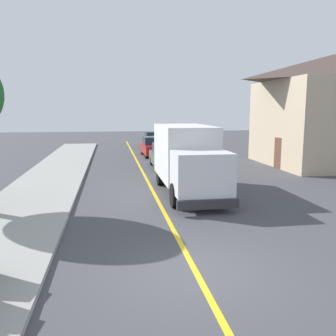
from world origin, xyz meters
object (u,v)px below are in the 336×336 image
Objects in this scene: parked_car_near at (165,156)px; house_across_street at (331,109)px; parked_car_far at (153,140)px; parked_car_mid at (153,147)px; box_truck at (187,156)px.

parked_car_near is 12.35m from house_across_street.
parked_car_mid is at bearing -96.71° from parked_car_far.
parked_car_near is 6.49m from parked_car_mid.
house_across_street is at bearing 31.01° from box_truck.
box_truck is 1.61× the size of parked_car_far.
parked_car_mid is 14.22m from house_across_street.
house_across_street is (11.10, -14.27, 3.25)m from parked_car_far.
house_across_street reaches higher than parked_car_far.
box_truck is 7.76m from parked_car_near.
parked_car_mid and parked_car_far have the same top height.
box_truck reaches higher than parked_car_near.
parked_car_near is at bearing 177.67° from house_across_street.
parked_car_mid is at bearing 89.84° from box_truck.
house_across_street is at bearing -30.22° from parked_car_mid.
box_truck is 1.61× the size of parked_car_mid.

